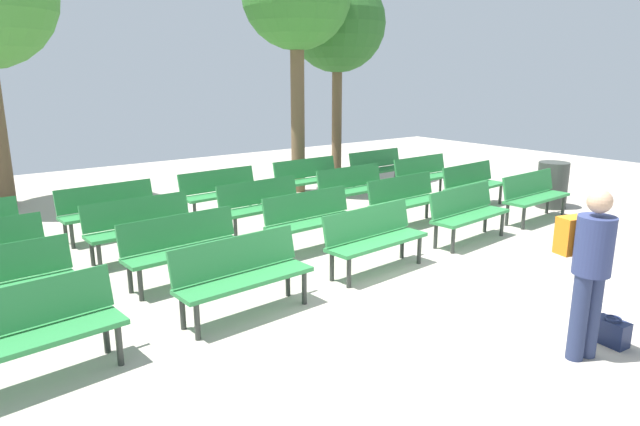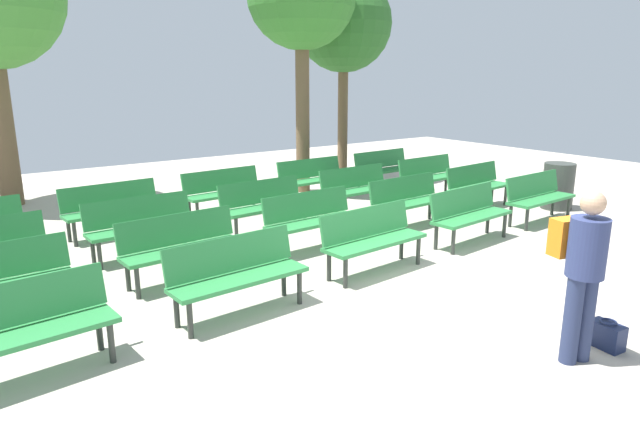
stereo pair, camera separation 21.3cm
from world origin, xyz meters
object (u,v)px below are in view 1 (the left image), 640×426
(bench_r0_c0, at_px, (26,330))
(visitor_with_backpack, at_px, (589,264))
(bench_r1_c3, at_px, (406,198))
(tree_1, at_px, (337,25))
(trash_bin, at_px, (552,185))
(bench_r2_c1, at_px, (141,224))
(bench_r2_c3, at_px, (353,186))
(handbag, at_px, (611,332))
(bench_r2_c2, at_px, (263,203))
(bench_r0_c2, at_px, (374,235))
(bench_r2_c4, at_px, (424,174))
(bench_r3_c1, at_px, (110,207))
(bench_r0_c4, at_px, (534,194))
(bench_r3_c4, at_px, (378,166))
(bench_r0_c1, at_px, (242,272))
(bench_r0_c3, at_px, (467,211))
(bench_r3_c3, at_px, (309,177))
(bench_r1_c4, at_px, (472,183))
(bench_r1_c1, at_px, (184,245))
(bench_r1_c2, at_px, (312,217))

(bench_r0_c0, relative_size, visitor_with_backpack, 0.99)
(bench_r1_c3, xyz_separation_m, tree_1, (1.89, 4.30, 3.29))
(trash_bin, bearing_deg, bench_r2_c1, 166.17)
(bench_r2_c3, relative_size, handbag, 4.79)
(bench_r2_c2, bearing_deg, bench_r0_c2, -89.03)
(bench_r2_c4, distance_m, bench_r3_c1, 6.57)
(bench_r0_c0, distance_m, bench_r0_c4, 8.53)
(bench_r3_c4, bearing_deg, bench_r0_c1, -147.02)
(bench_r0_c0, distance_m, bench_r0_c1, 2.20)
(bench_r0_c0, xyz_separation_m, bench_r0_c3, (6.48, 0.40, 0.00))
(bench_r1_c3, bearing_deg, bench_r2_c4, 32.84)
(bench_r2_c1, distance_m, bench_r3_c3, 4.50)
(bench_r2_c2, xyz_separation_m, bench_r3_c3, (2.07, 1.50, 0.00))
(bench_r0_c4, relative_size, bench_r2_c1, 1.00)
(trash_bin, bearing_deg, bench_r1_c4, 143.69)
(bench_r1_c1, relative_size, tree_1, 0.32)
(bench_r0_c0, height_order, bench_r3_c4, same)
(bench_r2_c3, height_order, bench_r3_c3, same)
(bench_r3_c1, bearing_deg, bench_r0_c4, -32.69)
(tree_1, bearing_deg, handbag, -111.72)
(bench_r0_c4, distance_m, bench_r2_c4, 2.63)
(bench_r0_c2, xyz_separation_m, bench_r2_c1, (-2.34, 2.49, 0.00))
(bench_r0_c2, bearing_deg, bench_r0_c1, -179.76)
(bench_r0_c4, bearing_deg, trash_bin, 13.85)
(bench_r2_c4, height_order, bench_r3_c4, same)
(bench_r3_c3, xyz_separation_m, bench_r3_c4, (2.11, 0.08, 0.00))
(bench_r0_c4, relative_size, tree_1, 0.32)
(bench_r1_c2, xyz_separation_m, bench_r3_c3, (1.96, 2.77, 0.00))
(visitor_with_backpack, bearing_deg, bench_r0_c2, -76.20)
(tree_1, relative_size, trash_bin, 5.43)
(bench_r0_c4, height_order, bench_r1_c2, same)
(bench_r0_c1, bearing_deg, bench_r0_c2, 1.03)
(bench_r2_c3, xyz_separation_m, handbag, (-1.53, -5.77, -0.37))
(bench_r0_c4, bearing_deg, bench_r2_c1, 158.26)
(bench_r2_c2, distance_m, tree_1, 6.11)
(bench_r2_c2, relative_size, visitor_with_backpack, 0.98)
(bench_r2_c3, distance_m, visitor_with_backpack, 6.05)
(bench_r1_c2, bearing_deg, bench_r1_c1, -178.26)
(bench_r2_c2, height_order, visitor_with_backpack, visitor_with_backpack)
(bench_r1_c2, height_order, bench_r1_c3, same)
(bench_r3_c1, bearing_deg, bench_r3_c3, -0.32)
(bench_r0_c1, xyz_separation_m, bench_r1_c2, (2.06, 1.48, 0.00))
(trash_bin, bearing_deg, handbag, -144.04)
(bench_r3_c4, bearing_deg, handbag, -118.44)
(bench_r2_c1, relative_size, bench_r2_c4, 1.00)
(bench_r0_c0, relative_size, tree_1, 0.33)
(bench_r0_c2, bearing_deg, tree_1, 51.40)
(bench_r2_c4, bearing_deg, tree_1, 91.53)
(bench_r1_c4, bearing_deg, bench_r0_c2, -163.84)
(bench_r0_c2, relative_size, bench_r1_c3, 1.01)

